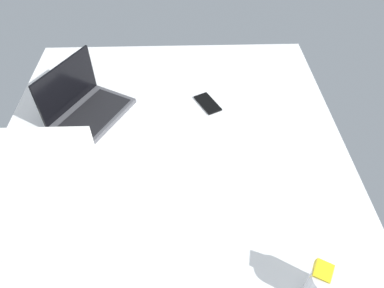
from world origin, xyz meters
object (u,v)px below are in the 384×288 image
(cell_phone, at_px, (208,103))
(laptop, at_px, (86,106))
(snack_cup, at_px, (324,285))
(pillow, at_px, (25,195))

(cell_phone, bearing_deg, laptop, 158.53)
(snack_cup, bearing_deg, pillow, 70.32)
(laptop, height_order, cell_phone, laptop)
(snack_cup, xyz_separation_m, pillow, (0.32, 0.91, 0.01))
(snack_cup, relative_size, cell_phone, 0.94)
(snack_cup, bearing_deg, cell_phone, 17.25)
(snack_cup, height_order, cell_phone, snack_cup)
(cell_phone, relative_size, pillow, 0.27)
(laptop, distance_m, pillow, 0.49)
(laptop, relative_size, cell_phone, 2.86)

